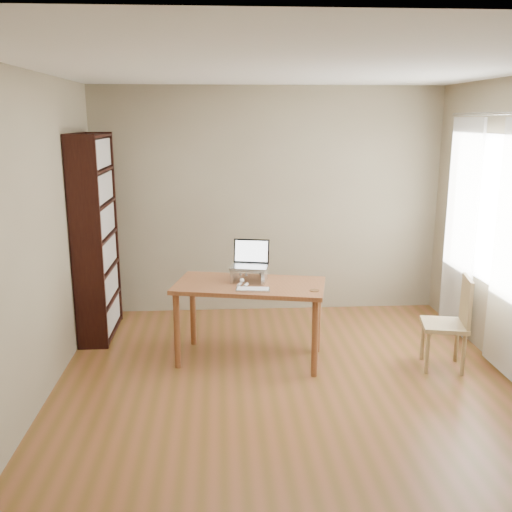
{
  "coord_description": "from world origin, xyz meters",
  "views": [
    {
      "loc": [
        -0.56,
        -4.28,
        2.24
      ],
      "look_at": [
        -0.24,
        0.76,
        1.02
      ],
      "focal_mm": 40.0,
      "sensor_mm": 36.0,
      "label": 1
    }
  ],
  "objects_px": {
    "keyboard": "(253,289)",
    "desk": "(250,294)",
    "bookshelf": "(96,237)",
    "cat": "(247,274)",
    "laptop": "(249,260)",
    "chair": "(452,319)"
  },
  "relations": [
    {
      "from": "chair",
      "to": "laptop",
      "type": "bearing_deg",
      "value": 178.51
    },
    {
      "from": "laptop",
      "to": "desk",
      "type": "bearing_deg",
      "value": -77.69
    },
    {
      "from": "desk",
      "to": "cat",
      "type": "xyz_separation_m",
      "value": [
        -0.01,
        0.11,
        0.16
      ]
    },
    {
      "from": "cat",
      "to": "chair",
      "type": "bearing_deg",
      "value": 7.66
    },
    {
      "from": "desk",
      "to": "chair",
      "type": "distance_m",
      "value": 1.85
    },
    {
      "from": "keyboard",
      "to": "cat",
      "type": "height_order",
      "value": "cat"
    },
    {
      "from": "keyboard",
      "to": "chair",
      "type": "relative_size",
      "value": 0.36
    },
    {
      "from": "laptop",
      "to": "cat",
      "type": "xyz_separation_m",
      "value": [
        -0.01,
        -0.03,
        -0.14
      ]
    },
    {
      "from": "laptop",
      "to": "chair",
      "type": "relative_size",
      "value": 0.44
    },
    {
      "from": "keyboard",
      "to": "cat",
      "type": "xyz_separation_m",
      "value": [
        -0.03,
        0.33,
        0.05
      ]
    },
    {
      "from": "cat",
      "to": "bookshelf",
      "type": "bearing_deg",
      "value": 176.96
    },
    {
      "from": "laptop",
      "to": "chair",
      "type": "bearing_deg",
      "value": -1.42
    },
    {
      "from": "keyboard",
      "to": "desk",
      "type": "bearing_deg",
      "value": 101.49
    },
    {
      "from": "laptop",
      "to": "keyboard",
      "type": "xyz_separation_m",
      "value": [
        0.02,
        -0.36,
        -0.18
      ]
    },
    {
      "from": "desk",
      "to": "chair",
      "type": "xyz_separation_m",
      "value": [
        1.82,
        -0.3,
        -0.19
      ]
    },
    {
      "from": "desk",
      "to": "chair",
      "type": "height_order",
      "value": "chair"
    },
    {
      "from": "cat",
      "to": "chair",
      "type": "distance_m",
      "value": 1.91
    },
    {
      "from": "keyboard",
      "to": "cat",
      "type": "relative_size",
      "value": 0.68
    },
    {
      "from": "bookshelf",
      "to": "chair",
      "type": "xyz_separation_m",
      "value": [
        3.36,
        -1.08,
        -0.59
      ]
    },
    {
      "from": "bookshelf",
      "to": "cat",
      "type": "xyz_separation_m",
      "value": [
        1.53,
        -0.66,
        -0.24
      ]
    },
    {
      "from": "laptop",
      "to": "keyboard",
      "type": "relative_size",
      "value": 1.22
    },
    {
      "from": "laptop",
      "to": "cat",
      "type": "relative_size",
      "value": 0.82
    }
  ]
}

